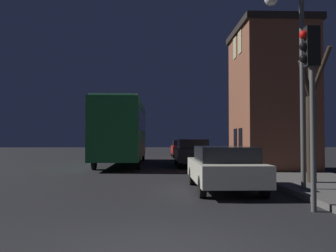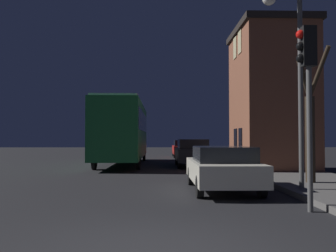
% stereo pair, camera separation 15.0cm
% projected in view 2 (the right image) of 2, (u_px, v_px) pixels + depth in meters
% --- Properties ---
extents(ground_plane, '(120.00, 120.00, 0.00)m').
position_uv_depth(ground_plane, '(157.00, 252.00, 5.37)').
color(ground_plane, black).
extents(brick_building, '(3.52, 4.93, 7.01)m').
position_uv_depth(brick_building, '(271.00, 97.00, 18.57)').
color(brick_building, brown).
rests_on(brick_building, sidewalk).
extents(streetlamp, '(1.17, 0.40, 5.76)m').
position_uv_depth(streetlamp, '(289.00, 54.00, 10.91)').
color(streetlamp, '#4C4C4C').
rests_on(streetlamp, sidewalk).
extents(traffic_light, '(0.43, 0.24, 4.13)m').
position_uv_depth(traffic_light, '(307.00, 78.00, 8.34)').
color(traffic_light, '#4C4C4C').
rests_on(traffic_light, ground).
extents(bare_tree, '(1.02, 1.66, 4.38)m').
position_uv_depth(bare_tree, '(310.00, 125.00, 12.41)').
color(bare_tree, '#2D2319').
rests_on(bare_tree, sidewalk).
extents(bus, '(2.46, 11.34, 3.75)m').
position_uv_depth(bus, '(123.00, 128.00, 22.97)').
color(bus, '#1E6B33').
rests_on(bus, ground).
extents(car_near_lane, '(1.88, 4.42, 1.37)m').
position_uv_depth(car_near_lane, '(222.00, 167.00, 11.56)').
color(car_near_lane, beige).
rests_on(car_near_lane, ground).
extents(car_mid_lane, '(1.82, 4.49, 1.56)m').
position_uv_depth(car_mid_lane, '(192.00, 152.00, 21.39)').
color(car_mid_lane, black).
rests_on(car_mid_lane, ground).
extents(car_far_lane, '(1.76, 4.41, 1.45)m').
position_uv_depth(car_far_lane, '(183.00, 148.00, 31.75)').
color(car_far_lane, '#B21E19').
rests_on(car_far_lane, ground).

